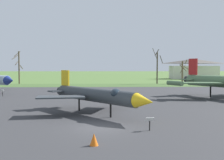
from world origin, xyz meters
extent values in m
plane|color=#4C6B33|center=(0.00, 0.00, 0.00)|extent=(600.00, 600.00, 0.00)
cube|color=#333335|center=(0.00, 15.65, 0.03)|extent=(72.52, 52.18, 0.05)
cube|color=#3F5C2B|center=(0.00, 47.74, 0.03)|extent=(132.52, 12.00, 0.06)
cylinder|color=#33383D|center=(-0.70, 6.01, 1.87)|extent=(8.17, 9.58, 1.31)
cone|color=yellow|center=(3.43, 0.96, 1.87)|extent=(2.04, 2.11, 1.20)
cylinder|color=black|center=(-4.45, 10.59, 1.87)|extent=(1.16, 1.13, 0.91)
ellipsoid|color=#19232D|center=(1.29, 3.57, 2.23)|extent=(0.96, 1.80, 0.90)
cube|color=#33383D|center=(-3.71, 5.19, 1.77)|extent=(4.61, 2.67, 0.12)
cube|color=#33383D|center=(0.69, 8.79, 1.77)|extent=(3.42, 4.83, 0.12)
cube|color=yellow|center=(-3.97, 10.00, 3.36)|extent=(1.03, 1.21, 1.68)
cube|color=#33383D|center=(-4.74, 9.22, 1.97)|extent=(2.05, 1.99, 0.12)
cube|color=#33383D|center=(-3.06, 10.60, 1.97)|extent=(2.05, 1.99, 0.12)
cylinder|color=black|center=(0.87, 4.08, 0.61)|extent=(0.17, 0.17, 1.22)
cylinder|color=black|center=(-2.28, 7.93, 0.61)|extent=(0.17, 0.17, 1.22)
cylinder|color=black|center=(3.49, -1.06, 0.36)|extent=(0.08, 0.08, 0.71)
cube|color=white|center=(3.49, -1.06, 0.84)|extent=(0.62, 0.28, 0.29)
cone|color=navy|center=(-15.18, 25.27, 2.35)|extent=(2.26, 2.22, 1.51)
cylinder|color=#8EA3B2|center=(-20.21, 36.43, 2.22)|extent=(2.45, 2.08, 0.61)
cylinder|color=black|center=(-15.33, 22.23, 0.39)|extent=(0.08, 0.08, 0.78)
cube|color=white|center=(-15.33, 22.23, 0.94)|extent=(0.52, 0.37, 0.34)
cylinder|color=black|center=(14.28, 24.47, 2.46)|extent=(1.51, 1.40, 1.20)
cube|color=#4C6B47|center=(13.42, 17.69, 2.33)|extent=(6.52, 3.25, 0.16)
cylinder|color=#4C6B47|center=(10.11, 17.23, 2.33)|extent=(1.87, 2.72, 0.64)
cube|color=#B21E1E|center=(14.73, 23.63, 4.63)|extent=(1.01, 1.63, 2.61)
cube|color=#4C6B47|center=(13.69, 22.84, 2.59)|extent=(2.42, 2.31, 0.16)
cube|color=#4C6B47|center=(15.96, 24.07, 2.59)|extent=(2.42, 2.31, 0.16)
cylinder|color=black|center=(16.43, 20.49, 0.80)|extent=(0.23, 0.23, 1.60)
cylinder|color=brown|center=(-22.97, 55.49, 4.46)|extent=(0.37, 0.37, 8.93)
cylinder|color=brown|center=(-24.05, 56.15, 7.47)|extent=(1.51, 2.32, 1.67)
cylinder|color=brown|center=(-23.61, 56.11, 8.24)|extent=(1.44, 1.46, 1.56)
cylinder|color=brown|center=(-22.28, 55.35, 4.59)|extent=(0.50, 1.53, 1.10)
cylinder|color=brown|center=(-23.69, 55.62, 5.61)|extent=(0.44, 1.56, 1.12)
cylinder|color=#42382D|center=(14.91, 53.90, 4.33)|extent=(0.36, 0.36, 8.67)
cylinder|color=#42382D|center=(14.11, 53.50, 8.34)|extent=(0.98, 1.78, 2.89)
cylinder|color=#42382D|center=(15.90, 53.33, 6.69)|extent=(1.34, 2.16, 2.02)
cylinder|color=#42382D|center=(14.89, 54.43, 8.59)|extent=(1.23, 0.24, 1.80)
cylinder|color=brown|center=(22.10, 54.69, 3.10)|extent=(0.46, 0.46, 6.20)
cylinder|color=brown|center=(23.09, 54.66, 6.06)|extent=(0.27, 2.08, 1.26)
cylinder|color=brown|center=(22.32, 53.53, 4.72)|extent=(2.44, 0.64, 1.60)
cylinder|color=brown|center=(22.64, 54.14, 3.90)|extent=(1.29, 1.26, 1.03)
cylinder|color=brown|center=(21.83, 54.07, 4.61)|extent=(1.49, 0.83, 1.52)
cylinder|color=brown|center=(22.33, 55.33, 4.00)|extent=(1.47, 0.67, 2.27)
cube|color=beige|center=(35.97, 86.83, 2.55)|extent=(18.01, 8.40, 5.11)
pyramid|color=#4C4742|center=(35.97, 86.83, 6.95)|extent=(18.91, 8.83, 1.84)
cone|color=orange|center=(-0.31, -4.67, 0.38)|extent=(0.53, 0.53, 0.75)
camera|label=1|loc=(0.23, -20.02, 4.51)|focal=43.64mm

